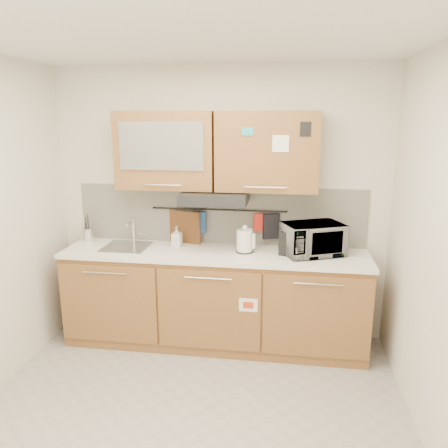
% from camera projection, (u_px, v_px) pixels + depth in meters
% --- Properties ---
extents(floor, '(3.20, 3.20, 0.00)m').
position_uv_depth(floor, '(187.00, 425.00, 3.10)').
color(floor, '#9E9993').
rests_on(floor, ground).
extents(ceiling, '(3.20, 3.20, 0.00)m').
position_uv_depth(ceiling, '(178.00, 32.00, 2.48)').
color(ceiling, white).
rests_on(ceiling, wall_back).
extents(wall_back, '(3.20, 0.00, 3.20)m').
position_uv_depth(wall_back, '(219.00, 205.00, 4.23)').
color(wall_back, silver).
rests_on(wall_back, ground).
extents(wall_right, '(0.00, 3.00, 3.00)m').
position_uv_depth(wall_right, '(448.00, 262.00, 2.57)').
color(wall_right, silver).
rests_on(wall_right, ground).
extents(base_cabinet, '(2.80, 0.64, 0.88)m').
position_uv_depth(base_cabinet, '(215.00, 303.00, 4.15)').
color(base_cabinet, olive).
rests_on(base_cabinet, floor).
extents(countertop, '(2.82, 0.62, 0.04)m').
position_uv_depth(countertop, '(214.00, 254.00, 4.03)').
color(countertop, white).
rests_on(countertop, base_cabinet).
extents(backsplash, '(2.80, 0.02, 0.56)m').
position_uv_depth(backsplash, '(219.00, 215.00, 4.24)').
color(backsplash, silver).
rests_on(backsplash, countertop).
extents(upper_cabinets, '(1.82, 0.37, 0.70)m').
position_uv_depth(upper_cabinets, '(216.00, 151.00, 3.94)').
color(upper_cabinets, olive).
rests_on(upper_cabinets, wall_back).
extents(range_hood, '(0.60, 0.46, 0.10)m').
position_uv_depth(range_hood, '(215.00, 197.00, 3.96)').
color(range_hood, black).
rests_on(range_hood, upper_cabinets).
extents(sink, '(0.42, 0.40, 0.26)m').
position_uv_depth(sink, '(127.00, 247.00, 4.16)').
color(sink, silver).
rests_on(sink, countertop).
extents(utensil_rail, '(1.30, 0.02, 0.02)m').
position_uv_depth(utensil_rail, '(219.00, 210.00, 4.19)').
color(utensil_rail, black).
rests_on(utensil_rail, backsplash).
extents(utensil_crock, '(0.14, 0.14, 0.27)m').
position_uv_depth(utensil_crock, '(88.00, 234.00, 4.34)').
color(utensil_crock, silver).
rests_on(utensil_crock, countertop).
extents(kettle, '(0.19, 0.18, 0.26)m').
position_uv_depth(kettle, '(245.00, 241.00, 3.99)').
color(kettle, white).
rests_on(kettle, countertop).
extents(toaster, '(0.32, 0.25, 0.22)m').
position_uv_depth(toaster, '(297.00, 243.00, 3.90)').
color(toaster, black).
rests_on(toaster, countertop).
extents(microwave, '(0.61, 0.53, 0.29)m').
position_uv_depth(microwave, '(313.00, 239.00, 3.91)').
color(microwave, '#999999').
rests_on(microwave, countertop).
extents(soap_bottle, '(0.09, 0.09, 0.19)m').
position_uv_depth(soap_bottle, '(177.00, 236.00, 4.18)').
color(soap_bottle, '#999999').
rests_on(soap_bottle, countertop).
extents(cutting_board, '(0.32, 0.11, 0.41)m').
position_uv_depth(cutting_board, '(185.00, 231.00, 4.28)').
color(cutting_board, brown).
rests_on(cutting_board, utensil_rail).
extents(oven_mitt, '(0.13, 0.03, 0.21)m').
position_uv_depth(oven_mitt, '(199.00, 222.00, 4.24)').
color(oven_mitt, '#1F4A8F').
rests_on(oven_mitt, utensil_rail).
extents(dark_pouch, '(0.16, 0.10, 0.24)m').
position_uv_depth(dark_pouch, '(271.00, 226.00, 4.14)').
color(dark_pouch, black).
rests_on(dark_pouch, utensil_rail).
extents(pot_holder, '(0.14, 0.06, 0.17)m').
position_uv_depth(pot_holder, '(261.00, 222.00, 4.15)').
color(pot_holder, red).
rests_on(pot_holder, utensil_rail).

